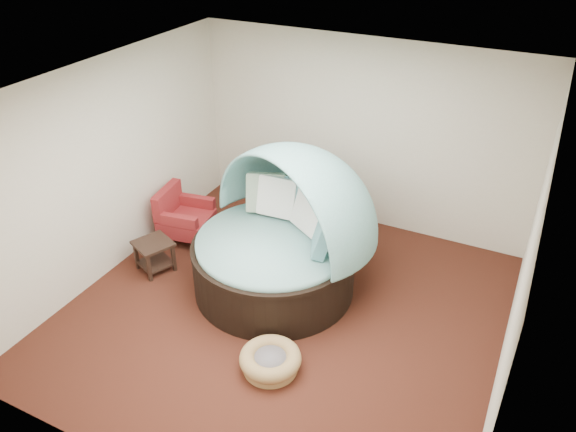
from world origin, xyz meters
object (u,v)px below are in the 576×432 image
at_px(pet_basket, 270,360).
at_px(side_table, 154,252).
at_px(canopy_daybed, 281,227).
at_px(red_armchair, 183,217).

distance_m(pet_basket, side_table, 2.42).
bearing_deg(canopy_daybed, red_armchair, -167.46).
height_order(canopy_daybed, side_table, canopy_daybed).
bearing_deg(pet_basket, side_table, 157.78).
bearing_deg(red_armchair, canopy_daybed, -19.78).
xyz_separation_m(pet_basket, red_armchair, (-2.34, 1.73, 0.25)).
height_order(pet_basket, side_table, side_table).
bearing_deg(red_armchair, pet_basket, -45.41).
xyz_separation_m(canopy_daybed, pet_basket, (0.57, -1.39, -0.76)).
height_order(canopy_daybed, red_armchair, canopy_daybed).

